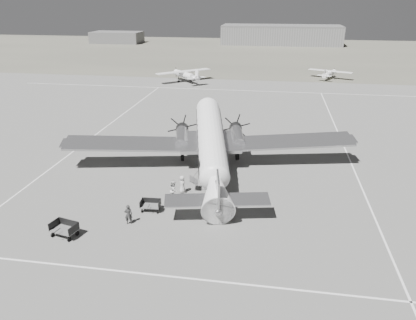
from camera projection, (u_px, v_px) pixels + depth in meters
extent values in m
plane|color=slate|center=(228.00, 183.00, 37.45)|extent=(260.00, 260.00, 0.00)
cube|color=silver|center=(202.00, 280.00, 24.64)|extent=(60.00, 0.15, 0.01)
cube|color=silver|center=(364.00, 192.00, 35.65)|extent=(0.15, 80.00, 0.01)
cube|color=silver|center=(91.00, 138.00, 49.30)|extent=(0.15, 60.00, 0.01)
cube|color=silver|center=(254.00, 91.00, 74.05)|extent=(90.00, 0.15, 0.01)
cube|color=#5F5D50|center=(264.00, 53.00, 124.38)|extent=(260.00, 90.00, 0.01)
cube|color=slate|center=(281.00, 36.00, 145.38)|extent=(42.00, 14.00, 6.00)
cube|color=#575757|center=(282.00, 26.00, 144.14)|extent=(42.00, 14.00, 0.60)
cube|color=#575757|center=(117.00, 37.00, 150.19)|extent=(18.00, 10.00, 4.00)
imported|color=#2A2A2A|center=(128.00, 214.00, 30.45)|extent=(0.68, 0.57, 1.59)
imported|color=silver|center=(174.00, 190.00, 33.98)|extent=(0.77, 0.94, 1.82)
imported|color=#B3B3B1|center=(182.00, 184.00, 35.32)|extent=(0.70, 0.89, 1.60)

